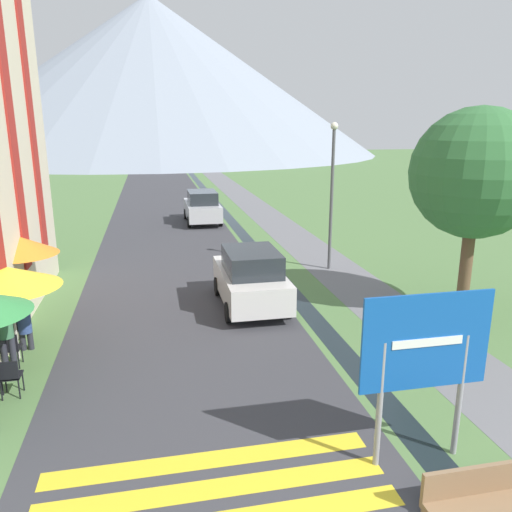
{
  "coord_description": "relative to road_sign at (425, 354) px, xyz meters",
  "views": [
    {
      "loc": [
        -3.22,
        -2.86,
        5.48
      ],
      "look_at": [
        -0.53,
        10.0,
        1.98
      ],
      "focal_mm": 35.0,
      "sensor_mm": 36.0,
      "label": 1
    }
  ],
  "objects": [
    {
      "name": "drainage_channel",
      "position": [
        0.3,
        26.32,
        -1.94
      ],
      "size": [
        0.6,
        60.0,
        0.0
      ],
      "color": "black",
      "rests_on": "ground_plane"
    },
    {
      "name": "road",
      "position": [
        -3.4,
        26.32,
        -1.94
      ],
      "size": [
        6.4,
        60.0,
        0.01
      ],
      "color": "#38383D",
      "rests_on": "ground_plane"
    },
    {
      "name": "cafe_chair_far_left",
      "position": [
        -7.72,
        6.13,
        -1.43
      ],
      "size": [
        0.4,
        0.4,
        0.85
      ],
      "rotation": [
        0.0,
        0.0,
        0.01
      ],
      "color": "black",
      "rests_on": "ground_plane"
    },
    {
      "name": "cafe_umbrella_rear_orange",
      "position": [
        -7.78,
        7.91,
        0.26
      ],
      "size": [
        2.05,
        2.05,
        2.47
      ],
      "color": "#B7B2A8",
      "rests_on": "ground_plane"
    },
    {
      "name": "footpath",
      "position": [
        2.7,
        26.32,
        -1.94
      ],
      "size": [
        2.2,
        60.0,
        0.01
      ],
      "color": "slate",
      "rests_on": "ground_plane"
    },
    {
      "name": "tree_by_path",
      "position": [
        4.87,
        6.07,
        2.16
      ],
      "size": [
        3.7,
        3.7,
        5.97
      ],
      "color": "brown",
      "rests_on": "ground_plane"
    },
    {
      "name": "streetlamp",
      "position": [
        2.48,
        11.14,
        1.31
      ],
      "size": [
        0.28,
        0.28,
        5.53
      ],
      "color": "#515156",
      "rests_on": "ground_plane"
    },
    {
      "name": "ground_plane",
      "position": [
        -0.9,
        16.32,
        -1.94
      ],
      "size": [
        160.0,
        160.0,
        0.0
      ],
      "primitive_type": "plane",
      "color": "#517542"
    },
    {
      "name": "crosswalk_marking",
      "position": [
        -3.4,
        -0.37,
        -1.94
      ],
      "size": [
        5.44,
        2.54,
        0.01
      ],
      "color": "yellow",
      "rests_on": "ground_plane"
    },
    {
      "name": "road_sign",
      "position": [
        0.0,
        0.0,
        0.0
      ],
      "size": [
        2.2,
        0.11,
        2.95
      ],
      "color": "gray",
      "rests_on": "ground_plane"
    },
    {
      "name": "mountain_distant",
      "position": [
        -3.0,
        91.05,
        11.76
      ],
      "size": [
        80.73,
        80.73,
        27.41
      ],
      "color": "gray",
      "rests_on": "ground_plane"
    },
    {
      "name": "parked_car_near",
      "position": [
        -1.3,
        7.71,
        -1.03
      ],
      "size": [
        1.91,
        3.89,
        1.82
      ],
      "color": "silver",
      "rests_on": "ground_plane"
    },
    {
      "name": "parked_car_far",
      "position": [
        -1.37,
        21.48,
        -1.03
      ],
      "size": [
        1.9,
        4.17,
        1.82
      ],
      "color": "#B2B2B7",
      "rests_on": "ground_plane"
    },
    {
      "name": "cafe_chair_near_left",
      "position": [
        -7.16,
        3.49,
        -1.43
      ],
      "size": [
        0.4,
        0.4,
        0.85
      ],
      "rotation": [
        0.0,
        0.0,
        -0.42
      ],
      "color": "black",
      "rests_on": "ground_plane"
    },
    {
      "name": "cafe_umbrella_middle_yellow",
      "position": [
        -7.46,
        5.37,
        0.1
      ],
      "size": [
        2.34,
        2.34,
        2.3
      ],
      "color": "#B7B2A8",
      "rests_on": "ground_plane"
    },
    {
      "name": "person_seated_near",
      "position": [
        -7.37,
        5.85,
        -1.26
      ],
      "size": [
        0.32,
        0.32,
        1.24
      ],
      "color": "#282833",
      "rests_on": "ground_plane"
    },
    {
      "name": "person_standing_terrace",
      "position": [
        -7.39,
        4.39,
        -0.87
      ],
      "size": [
        0.32,
        0.32,
        1.84
      ],
      "color": "#282833",
      "rests_on": "ground_plane"
    },
    {
      "name": "cafe_chair_middle",
      "position": [
        -7.49,
        4.89,
        -1.43
      ],
      "size": [
        0.4,
        0.4,
        0.85
      ],
      "rotation": [
        0.0,
        0.0,
        0.29
      ],
      "color": "black",
      "rests_on": "ground_plane"
    }
  ]
}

